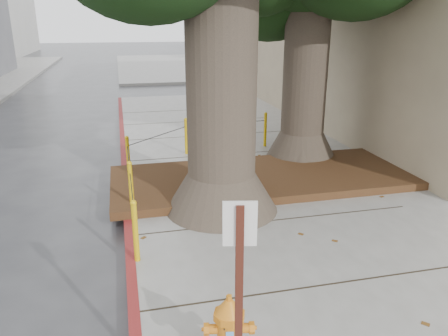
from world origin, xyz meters
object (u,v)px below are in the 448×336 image
Objects in this scene: signpost at (239,330)px; car_red at (348,72)px; fire_hydrant at (229,333)px; car_silver at (286,77)px.

signpost reaches higher than car_red.
fire_hydrant is 20.36m from car_silver.
signpost is at bearing 157.79° from car_silver.
signpost is (-0.18, -0.99, 0.86)m from fire_hydrant.
car_red is (11.97, 20.43, -0.77)m from signpost.
signpost is at bearing -89.80° from fire_hydrant.
signpost is 23.69m from car_red.
car_silver is (8.00, 19.78, -0.84)m from signpost.
car_red is (3.97, 0.64, 0.07)m from car_silver.
fire_hydrant is at bearing 91.82° from signpost.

